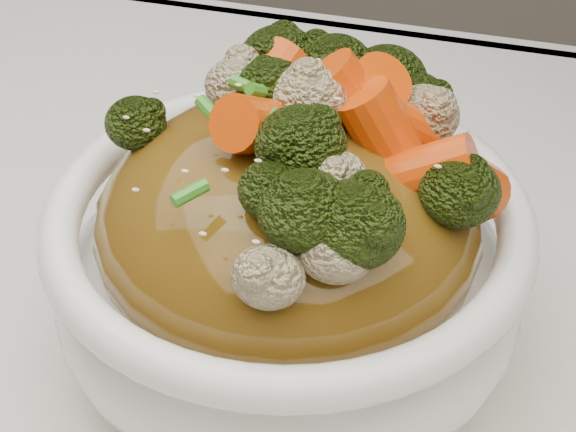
% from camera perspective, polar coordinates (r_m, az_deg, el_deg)
% --- Properties ---
extents(bowl, '(0.29, 0.29, 0.09)m').
position_cam_1_polar(bowl, '(0.41, -0.00, -3.53)').
color(bowl, white).
rests_on(bowl, tablecloth).
extents(sauce_base, '(0.23, 0.23, 0.10)m').
position_cam_1_polar(sauce_base, '(0.39, -0.00, -0.34)').
color(sauce_base, '#5D3E10').
rests_on(sauce_base, bowl).
extents(carrots, '(0.23, 0.23, 0.05)m').
position_cam_1_polar(carrots, '(0.36, -0.00, 7.47)').
color(carrots, '#E34707').
rests_on(carrots, sauce_base).
extents(broccoli, '(0.23, 0.23, 0.04)m').
position_cam_1_polar(broccoli, '(0.36, -0.00, 7.33)').
color(broccoli, black).
rests_on(broccoli, sauce_base).
extents(cauliflower, '(0.23, 0.23, 0.04)m').
position_cam_1_polar(cauliflower, '(0.36, -0.00, 7.05)').
color(cauliflower, tan).
rests_on(cauliflower, sauce_base).
extents(scallions, '(0.17, 0.17, 0.02)m').
position_cam_1_polar(scallions, '(0.36, -0.00, 7.60)').
color(scallions, '#32811D').
rests_on(scallions, sauce_base).
extents(sesame_seeds, '(0.21, 0.21, 0.01)m').
position_cam_1_polar(sesame_seeds, '(0.36, 0.00, 7.60)').
color(sesame_seeds, beige).
rests_on(sesame_seeds, sauce_base).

